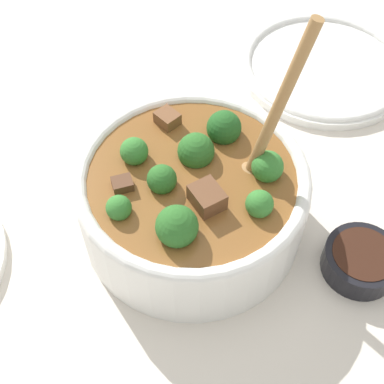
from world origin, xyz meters
name	(u,v)px	position (x,y,z in m)	size (l,w,h in m)	color
ground_plane	(192,223)	(0.00, 0.00, 0.00)	(4.00, 4.00, 0.00)	silver
stew_bowl	(192,195)	(0.00, 0.00, 0.06)	(0.25, 0.25, 0.27)	white
condiment_bowl	(361,260)	(-0.18, -0.08, 0.02)	(0.08, 0.08, 0.03)	black
empty_plate	(324,66)	(0.03, -0.34, 0.01)	(0.25, 0.25, 0.02)	white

